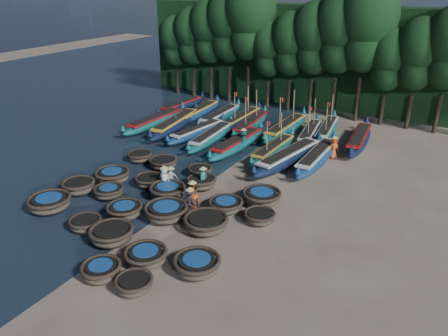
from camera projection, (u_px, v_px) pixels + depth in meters
The scene contains 60 objects.
ground at pixel (196, 191), 27.86m from camera, with size 120.00×120.00×0.00m, color gray.
foliage_wall at pixel (324, 57), 44.33m from camera, with size 40.00×3.00×10.00m, color black.
coracle_3 at pixel (101, 270), 19.74m from camera, with size 1.88×1.88×0.74m.
coracle_4 at pixel (134, 284), 18.95m from camera, with size 2.08×2.08×0.68m.
coracle_5 at pixel (50, 202), 25.50m from camera, with size 3.10×3.10×0.84m.
coracle_6 at pixel (85, 223), 23.60m from camera, with size 1.85×1.85×0.65m.
coracle_7 at pixel (112, 234), 22.42m from camera, with size 2.32×2.32×0.84m.
coracle_8 at pixel (146, 256), 20.73m from camera, with size 2.18×2.18×0.76m.
coracle_9 at pixel (197, 264), 20.10m from camera, with size 2.65×2.65×0.79m.
coracle_10 at pixel (79, 186), 27.51m from camera, with size 2.30×2.30×0.83m.
coracle_11 at pixel (109, 191), 26.97m from camera, with size 1.90×1.90×0.71m.
coracle_12 at pixel (125, 210), 24.78m from camera, with size 2.25×2.25×0.76m.
coracle_13 at pixel (166, 211), 24.58m from camera, with size 2.97×2.97×0.83m.
coracle_14 at pixel (206, 223), 23.44m from camera, with size 2.83×2.83×0.84m.
coracle_15 at pixel (112, 175), 28.93m from camera, with size 2.32×2.32×0.84m.
coracle_16 at pixel (149, 180), 28.42m from camera, with size 2.22×2.22×0.70m.
coracle_17 at pixel (168, 191), 26.85m from camera, with size 2.75×2.75×0.85m.
coracle_18 at pixel (226, 205), 25.40m from camera, with size 2.48×2.48×0.70m.
coracle_19 at pixel (260, 216), 24.25m from camera, with size 1.85×1.85×0.65m.
coracle_20 at pixel (140, 156), 32.19m from camera, with size 2.15×2.15×0.71m.
coracle_21 at pixel (163, 163), 31.09m from camera, with size 2.02×2.02×0.72m.
coracle_22 at pixel (200, 171), 29.86m from camera, with size 2.04×2.04×0.67m.
coracle_23 at pixel (202, 182), 28.12m from camera, with size 2.01×2.01×0.77m.
coracle_24 at pixel (262, 197), 26.19m from camera, with size 2.63×2.63×0.83m.
long_boat_1 at pixel (155, 121), 39.34m from camera, with size 1.77×8.57×1.51m.
long_boat_2 at pixel (175, 124), 38.52m from camera, with size 2.91×9.00×1.60m.
long_boat_3 at pixel (197, 131), 36.98m from camera, with size 2.20×7.54×1.34m.
long_boat_4 at pixel (211, 137), 35.72m from camera, with size 2.07×7.97×1.41m.
long_boat_5 at pixel (237, 143), 34.24m from camera, with size 1.65×8.24×1.45m.
long_boat_6 at pixel (273, 150), 33.16m from camera, with size 1.44×7.45×3.16m.
long_boat_7 at pixel (289, 157), 31.57m from camera, with size 3.02×8.86×1.58m.
long_boat_8 at pixel (317, 157), 31.63m from camera, with size 1.62×8.46×1.49m.
long_boat_9 at pixel (182, 106), 44.23m from camera, with size 1.70×7.47×1.32m.
long_boat_10 at pixel (198, 113), 41.91m from camera, with size 2.01×8.33×1.47m.
long_boat_11 at pixel (220, 116), 40.89m from camera, with size 1.69×8.07×1.42m.
long_boat_12 at pixel (241, 119), 40.15m from camera, with size 1.49×7.93×3.37m.
long_boat_13 at pixel (250, 125), 38.56m from camera, with size 2.27×8.00×3.42m.
long_boat_14 at pixel (286, 128), 37.62m from camera, with size 1.64×8.60×3.65m.
long_boat_15 at pixel (310, 133), 36.54m from camera, with size 2.56×7.51×3.23m.
long_boat_16 at pixel (327, 130), 37.32m from camera, with size 2.52×7.83×3.36m.
long_boat_17 at pixel (359, 139), 35.08m from camera, with size 2.29×8.29×1.47m.
fisherman_0 at pixel (164, 179), 27.52m from camera, with size 0.83×0.54×1.89m.
fisherman_1 at pixel (203, 177), 27.77m from camera, with size 0.52×0.61×1.72m.
fisherman_2 at pixel (193, 194), 25.57m from camera, with size 0.79×0.93×1.90m.
fisherman_3 at pixel (190, 200), 25.03m from camera, with size 1.07×0.69×1.77m.
fisherman_4 at pixel (171, 178), 27.82m from camera, with size 0.95×0.80×1.72m.
fisherman_5 at pixel (243, 139), 34.21m from camera, with size 1.06×1.64×1.90m.
fisherman_6 at pixel (334, 147), 32.52m from camera, with size 0.90×1.00×1.91m.
tree_0 at pixel (176, 40), 48.63m from camera, with size 3.68×3.68×8.68m.
tree_1 at pixel (193, 36), 47.28m from camera, with size 4.09×4.09×9.65m.
tree_2 at pixel (210, 30), 45.94m from camera, with size 4.51×4.51×10.63m.
tree_3 at pixel (229, 25), 44.60m from camera, with size 4.92×4.92×11.60m.
tree_4 at pixel (249, 19), 43.25m from camera, with size 5.34×5.34×12.58m.
tree_5 at pixel (269, 49), 43.28m from camera, with size 3.68×3.68×8.68m.
tree_6 at pixel (291, 43), 41.94m from camera, with size 4.09×4.09×9.65m.
tree_7 at pixel (315, 38), 40.59m from camera, with size 4.51×4.51×10.63m.
tree_8 at pixel (340, 32), 39.25m from camera, with size 4.92×4.92×11.60m.
tree_9 at pixel (367, 25), 37.91m from camera, with size 5.34×5.34×12.58m.
tree_10 at pixel (389, 59), 37.93m from camera, with size 3.68×3.68×8.68m.
tree_11 at pixel (419, 53), 36.59m from camera, with size 4.09×4.09×9.65m.
Camera 1 is at (14.19, -20.50, 12.67)m, focal length 35.00 mm.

